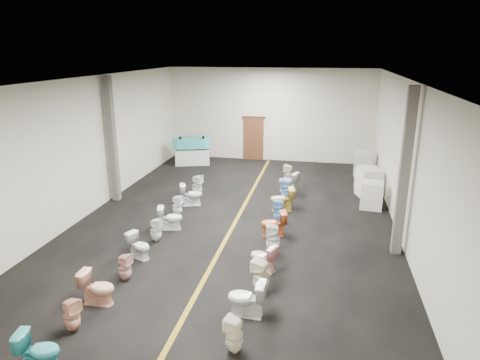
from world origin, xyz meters
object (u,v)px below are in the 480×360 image
at_px(toilet_right_10, 289,175).
at_px(toilet_right_4, 273,238).
at_px(toilet_left_9, 197,185).
at_px(appliance_crate_d, 363,163).
at_px(toilet_left_3, 125,267).
at_px(toilet_left_6, 170,218).
at_px(toilet_left_1, 72,315).
at_px(toilet_left_8, 191,194).
at_px(toilet_right_5, 273,224).
at_px(toilet_left_0, 39,350).
at_px(toilet_right_0, 234,335).
at_px(appliance_crate_b, 369,183).
at_px(toilet_right_8, 286,190).
at_px(bathtub, 192,142).
at_px(display_table, 192,157).
at_px(toilet_left_2, 98,288).
at_px(toilet_left_7, 177,206).
at_px(toilet_right_7, 282,199).
at_px(appliance_crate_a, 372,195).
at_px(toilet_right_9, 288,182).
at_px(toilet_left_4, 139,246).
at_px(toilet_right_3, 263,257).
at_px(toilet_right_1, 246,298).
at_px(toilet_left_5, 156,230).
at_px(toilet_right_6, 279,211).
at_px(toilet_right_2, 261,277).
at_px(appliance_crate_c, 366,177).

bearing_deg(toilet_right_10, toilet_right_4, 10.40).
bearing_deg(toilet_left_9, appliance_crate_d, -39.22).
distance_m(toilet_left_3, toilet_left_6, 3.12).
height_order(toilet_left_1, toilet_left_8, toilet_left_8).
bearing_deg(toilet_right_5, toilet_left_0, -41.20).
xyz_separation_m(toilet_right_0, toilet_right_10, (0.06, 10.40, 0.06)).
distance_m(appliance_crate_b, toilet_left_8, 6.66).
xyz_separation_m(toilet_left_8, toilet_right_8, (3.26, 1.15, -0.00)).
xyz_separation_m(toilet_left_3, toilet_right_5, (3.18, 3.25, 0.04)).
bearing_deg(toilet_right_8, bathtub, -130.65).
relative_size(toilet_left_6, toilet_right_4, 0.90).
bearing_deg(display_table, toilet_left_2, -82.49).
height_order(toilet_left_7, toilet_right_10, toilet_right_10).
bearing_deg(toilet_right_7, appliance_crate_a, 94.09).
bearing_deg(appliance_crate_d, toilet_right_9, -135.44).
xyz_separation_m(appliance_crate_d, toilet_left_1, (-6.40, -12.46, -0.17)).
bearing_deg(toilet_right_10, toilet_left_1, -8.49).
bearing_deg(toilet_left_4, toilet_right_3, -68.32).
xyz_separation_m(toilet_left_7, toilet_left_8, (0.15, 1.09, 0.04)).
xyz_separation_m(appliance_crate_a, toilet_left_6, (-6.25, -3.14, -0.10)).
distance_m(toilet_left_7, toilet_left_8, 1.10).
distance_m(toilet_left_0, toilet_right_0, 3.39).
relative_size(toilet_left_1, toilet_left_6, 0.96).
height_order(appliance_crate_d, toilet_right_1, appliance_crate_d).
relative_size(toilet_left_5, toilet_right_3, 0.99).
bearing_deg(toilet_right_9, toilet_left_1, -2.35).
height_order(toilet_left_4, toilet_right_10, toilet_right_10).
bearing_deg(toilet_right_6, appliance_crate_b, 136.54).
xyz_separation_m(toilet_right_4, toilet_right_8, (-0.06, 4.28, -0.02)).
bearing_deg(display_table, toilet_left_6, -77.55).
bearing_deg(appliance_crate_b, toilet_right_0, -108.22).
bearing_deg(toilet_left_1, appliance_crate_b, -9.63).
bearing_deg(toilet_right_2, toilet_left_8, -126.06).
bearing_deg(appliance_crate_c, appliance_crate_d, 90.00).
xyz_separation_m(appliance_crate_c, toilet_left_1, (-6.40, -10.70, -0.06)).
relative_size(appliance_crate_d, toilet_left_9, 1.30).
xyz_separation_m(bathtub, toilet_right_0, (4.80, -12.78, -0.71)).
distance_m(toilet_left_3, toilet_right_2, 3.29).
bearing_deg(toilet_right_5, toilet_right_8, 165.15).
relative_size(appliance_crate_a, toilet_right_6, 1.17).
height_order(appliance_crate_c, appliance_crate_d, appliance_crate_d).
height_order(toilet_right_7, toilet_right_9, toilet_right_7).
bearing_deg(display_table, toilet_left_5, -79.49).
distance_m(display_table, toilet_left_7, 6.76).
xyz_separation_m(appliance_crate_b, toilet_right_4, (-2.95, -5.38, -0.11)).
bearing_deg(appliance_crate_c, toilet_left_4, -130.33).
bearing_deg(toilet_right_3, toilet_left_6, -98.06).
xyz_separation_m(toilet_left_4, toilet_right_8, (3.39, 5.30, 0.05)).
distance_m(appliance_crate_b, toilet_left_0, 12.38).
relative_size(display_table, toilet_right_5, 2.10).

